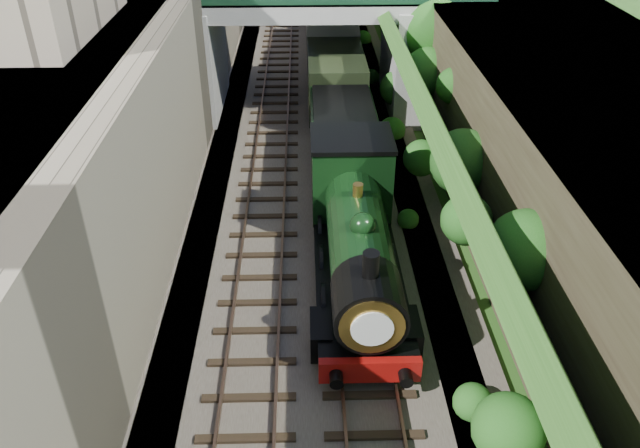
% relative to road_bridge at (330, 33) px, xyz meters
% --- Properties ---
extents(trackbed, '(10.00, 90.00, 0.20)m').
position_rel_road_bridge_xyz_m(trackbed, '(-0.94, -4.00, -3.98)').
color(trackbed, '#473F38').
rests_on(trackbed, ground).
extents(retaining_wall, '(1.00, 90.00, 7.00)m').
position_rel_road_bridge_xyz_m(retaining_wall, '(-6.44, -4.00, -0.58)').
color(retaining_wall, '#756B56').
rests_on(retaining_wall, ground).
extents(street_plateau_left, '(6.00, 90.00, 7.00)m').
position_rel_road_bridge_xyz_m(street_plateau_left, '(-9.94, -4.00, -0.58)').
color(street_plateau_left, '#262628').
rests_on(street_plateau_left, ground).
extents(street_plateau_right, '(8.00, 90.00, 6.25)m').
position_rel_road_bridge_xyz_m(street_plateau_right, '(8.56, -4.00, -0.95)').
color(street_plateau_right, '#262628').
rests_on(street_plateau_right, ground).
extents(embankment_slope, '(4.35, 90.00, 6.45)m').
position_rel_road_bridge_xyz_m(embankment_slope, '(4.14, -5.55, -1.19)').
color(embankment_slope, '#1E4714').
rests_on(embankment_slope, ground).
extents(track_left, '(2.50, 90.00, 0.20)m').
position_rel_road_bridge_xyz_m(track_left, '(-2.94, -4.00, -3.83)').
color(track_left, black).
rests_on(track_left, trackbed).
extents(track_right, '(2.50, 90.00, 0.20)m').
position_rel_road_bridge_xyz_m(track_right, '(0.26, -4.00, -3.83)').
color(track_right, black).
rests_on(track_right, trackbed).
extents(road_bridge, '(16.00, 6.40, 7.25)m').
position_rel_road_bridge_xyz_m(road_bridge, '(0.00, 0.00, 0.00)').
color(road_bridge, gray).
rests_on(road_bridge, ground).
extents(tree, '(3.60, 3.80, 6.60)m').
position_rel_road_bridge_xyz_m(tree, '(4.97, -1.98, 0.57)').
color(tree, black).
rests_on(tree, ground).
extents(locomotive, '(3.10, 10.23, 3.83)m').
position_rel_road_bridge_xyz_m(locomotive, '(0.26, -15.54, -2.18)').
color(locomotive, black).
rests_on(locomotive, trackbed).
extents(tender, '(2.70, 6.00, 3.05)m').
position_rel_road_bridge_xyz_m(tender, '(0.26, -8.17, -2.46)').
color(tender, black).
rests_on(tender, trackbed).
extents(coach_front, '(2.90, 18.00, 3.70)m').
position_rel_road_bridge_xyz_m(coach_front, '(0.26, 4.43, -2.03)').
color(coach_front, black).
rests_on(coach_front, trackbed).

